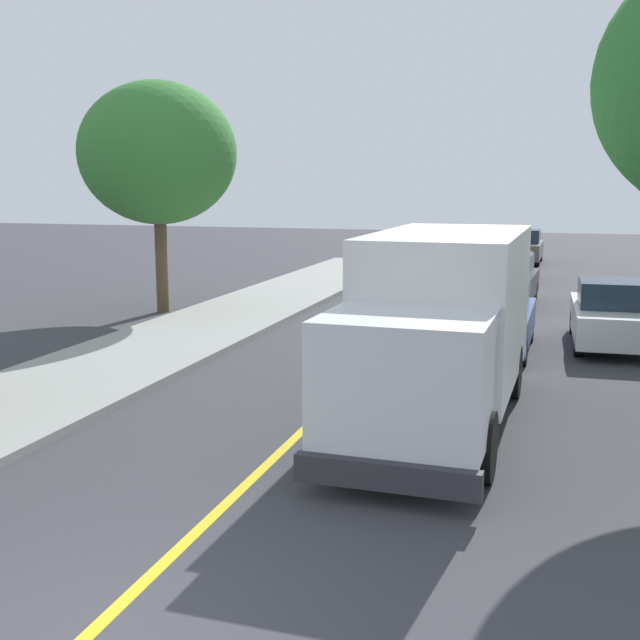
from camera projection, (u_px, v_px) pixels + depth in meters
name	position (u px, v px, depth m)	size (l,w,h in m)	color
centre_line_yellow	(355.00, 381.00, 16.46)	(0.16, 56.00, 0.01)	gold
box_truck	(441.00, 320.00, 13.38)	(2.57, 7.24, 3.20)	silver
parked_car_near	(493.00, 318.00, 19.29)	(1.86, 4.42, 1.67)	#2D4793
parked_car_mid	(506.00, 281.00, 26.37)	(2.00, 4.48, 1.67)	black
parked_car_far	(509.00, 261.00, 32.96)	(1.91, 4.45, 1.67)	maroon
parked_car_furthest	(523.00, 247.00, 39.74)	(1.89, 4.44, 1.67)	#4C564C
parked_van_across	(611.00, 315.00, 19.74)	(1.92, 4.45, 1.67)	silver
street_tree_down_block	(158.00, 154.00, 24.25)	(4.79, 4.79, 7.05)	brown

